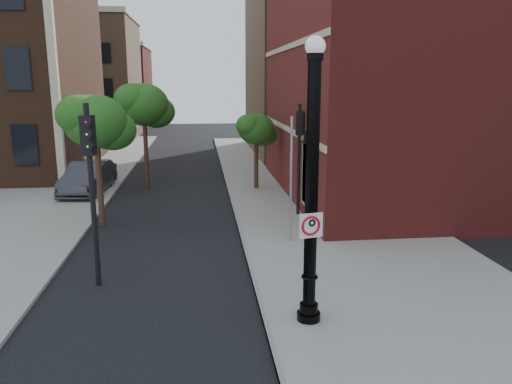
{
  "coord_description": "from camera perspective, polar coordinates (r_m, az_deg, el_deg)",
  "views": [
    {
      "loc": [
        0.55,
        -11.04,
        5.88
      ],
      "look_at": [
        2.03,
        2.0,
        2.95
      ],
      "focal_mm": 35.0,
      "sensor_mm": 36.0,
      "label": 1
    }
  ],
  "objects": [
    {
      "name": "parked_car",
      "position": [
        27.94,
        -18.63,
        1.56
      ],
      "size": [
        2.24,
        5.31,
        1.7
      ],
      "primitive_type": "imported",
      "rotation": [
        0.0,
        0.0,
        -0.09
      ],
      "color": "#323137",
      "rests_on": "ground"
    },
    {
      "name": "traffic_signal_right",
      "position": [
        21.56,
        4.96,
        5.76
      ],
      "size": [
        0.33,
        0.41,
        4.94
      ],
      "rotation": [
        0.0,
        0.0,
        -0.08
      ],
      "color": "black",
      "rests_on": "ground"
    },
    {
      "name": "bg_building_tan_a",
      "position": [
        56.46,
        -19.78,
        12.0
      ],
      "size": [
        12.0,
        12.0,
        12.0
      ],
      "primitive_type": "cube",
      "color": "#8E6C4D",
      "rests_on": "ground"
    },
    {
      "name": "bg_building_tan_b",
      "position": [
        43.87,
        14.56,
        13.67
      ],
      "size": [
        22.0,
        14.0,
        14.0
      ],
      "primitive_type": "cube",
      "color": "#8E6C4D",
      "rests_on": "ground"
    },
    {
      "name": "bg_building_red",
      "position": [
        70.18,
        -17.13,
        11.33
      ],
      "size": [
        12.0,
        12.0,
        10.0
      ],
      "primitive_type": "cube",
      "color": "maroon",
      "rests_on": "ground"
    },
    {
      "name": "brick_wall_building",
      "position": [
        29.43,
        25.8,
        12.11
      ],
      "size": [
        22.3,
        16.3,
        12.5
      ],
      "color": "maroon",
      "rests_on": "ground"
    },
    {
      "name": "curb_edge",
      "position": [
        21.88,
        -2.32,
        -2.81
      ],
      "size": [
        0.1,
        60.0,
        0.14
      ],
      "primitive_type": "cube",
      "color": "gray",
      "rests_on": "ground"
    },
    {
      "name": "no_parking_sign",
      "position": [
        11.7,
        6.3,
        -3.81
      ],
      "size": [
        0.59,
        0.16,
        0.6
      ],
      "rotation": [
        0.0,
        0.0,
        0.21
      ],
      "color": "white",
      "rests_on": "ground"
    },
    {
      "name": "lamppost",
      "position": [
        11.72,
        6.36,
        -0.89
      ],
      "size": [
        0.58,
        0.58,
        6.85
      ],
      "color": "black",
      "rests_on": "ground"
    },
    {
      "name": "street_tree_b",
      "position": [
        28.34,
        -12.61,
        9.61
      ],
      "size": [
        3.2,
        2.89,
        5.76
      ],
      "color": "#392216",
      "rests_on": "ground"
    },
    {
      "name": "ground",
      "position": [
        12.52,
        -8.55,
        -15.56
      ],
      "size": [
        120.0,
        120.0,
        0.0
      ],
      "primitive_type": "plane",
      "color": "black",
      "rests_on": "ground"
    },
    {
      "name": "utility_pole",
      "position": [
        17.94,
        4.01,
        1.16
      ],
      "size": [
        0.09,
        0.09,
        4.66
      ],
      "primitive_type": "cylinder",
      "color": "#999999",
      "rests_on": "ground"
    },
    {
      "name": "street_tree_c",
      "position": [
        26.98,
        0.08,
        7.1
      ],
      "size": [
        2.33,
        2.1,
        4.19
      ],
      "color": "#392216",
      "rests_on": "ground"
    },
    {
      "name": "sidewalk_right",
      "position": [
        22.5,
        7.77,
        -2.51
      ],
      "size": [
        8.0,
        60.0,
        0.12
      ],
      "primitive_type": "cube",
      "color": "gray",
      "rests_on": "ground"
    },
    {
      "name": "traffic_signal_left",
      "position": [
        14.66,
        -18.42,
        2.87
      ],
      "size": [
        0.4,
        0.46,
        5.29
      ],
      "rotation": [
        0.0,
        0.0,
        -0.27
      ],
      "color": "black",
      "rests_on": "ground"
    },
    {
      "name": "street_tree_a",
      "position": [
        21.14,
        -17.75,
        7.54
      ],
      "size": [
        2.98,
        2.69,
        5.37
      ],
      "color": "#392216",
      "rests_on": "ground"
    },
    {
      "name": "sidewalk_left",
      "position": [
        31.12,
        -24.22,
        0.7
      ],
      "size": [
        10.0,
        50.0,
        0.12
      ],
      "primitive_type": "cube",
      "color": "gray",
      "rests_on": "ground"
    }
  ]
}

